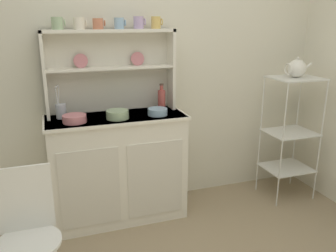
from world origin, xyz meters
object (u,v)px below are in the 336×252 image
(hutch_cabinet, at_px, (118,167))
(porcelain_teapot, at_px, (297,68))
(bowl_mixing_large, at_px, (74,119))
(jam_bottle, at_px, (162,99))
(bakers_rack, at_px, (291,126))
(wire_chair, at_px, (27,227))
(utensil_jar, at_px, (61,111))
(hutch_shelf_unit, at_px, (110,64))
(cup_sage_0, at_px, (57,23))

(hutch_cabinet, xyz_separation_m, porcelain_teapot, (1.58, -0.13, 0.76))
(bowl_mixing_large, height_order, jam_bottle, jam_bottle)
(bowl_mixing_large, relative_size, jam_bottle, 0.80)
(bakers_rack, xyz_separation_m, bowl_mixing_large, (-1.90, 0.05, 0.23))
(wire_chair, distance_m, utensil_jar, 1.01)
(bakers_rack, height_order, porcelain_teapot, porcelain_teapot)
(hutch_cabinet, height_order, wire_chair, hutch_cabinet)
(hutch_shelf_unit, bearing_deg, cup_sage_0, -173.72)
(utensil_jar, bearing_deg, porcelain_teapot, -5.86)
(hutch_cabinet, relative_size, wire_chair, 1.30)
(hutch_shelf_unit, distance_m, bowl_mixing_large, 0.54)
(hutch_cabinet, distance_m, bakers_rack, 1.60)
(utensil_jar, xyz_separation_m, porcelain_teapot, (1.98, -0.20, 0.26))
(bakers_rack, relative_size, cup_sage_0, 11.68)
(hutch_shelf_unit, relative_size, wire_chair, 1.21)
(hutch_shelf_unit, relative_size, porcelain_teapot, 4.15)
(cup_sage_0, bearing_deg, jam_bottle, -2.63)
(wire_chair, bearing_deg, hutch_shelf_unit, 36.50)
(cup_sage_0, distance_m, porcelain_teapot, 2.00)
(hutch_cabinet, bearing_deg, hutch_shelf_unit, 90.00)
(jam_bottle, relative_size, utensil_jar, 0.86)
(hutch_cabinet, distance_m, hutch_shelf_unit, 0.84)
(cup_sage_0, relative_size, utensil_jar, 0.38)
(wire_chair, bearing_deg, jam_bottle, 20.69)
(utensil_jar, bearing_deg, bowl_mixing_large, -60.19)
(jam_bottle, distance_m, porcelain_teapot, 1.21)
(wire_chair, relative_size, cup_sage_0, 8.74)
(cup_sage_0, bearing_deg, wire_chair, -107.70)
(hutch_shelf_unit, height_order, cup_sage_0, cup_sage_0)
(bowl_mixing_large, distance_m, jam_bottle, 0.75)
(utensil_jar, distance_m, porcelain_teapot, 2.01)
(wire_chair, height_order, utensil_jar, utensil_jar)
(porcelain_teapot, bearing_deg, jam_bottle, 169.71)
(bakers_rack, bearing_deg, bowl_mixing_large, 178.42)
(hutch_shelf_unit, distance_m, utensil_jar, 0.53)
(jam_bottle, bearing_deg, wire_chair, -140.71)
(utensil_jar, bearing_deg, bakers_rack, -5.86)
(wire_chair, height_order, cup_sage_0, cup_sage_0)
(bakers_rack, relative_size, porcelain_teapot, 4.58)
(hutch_shelf_unit, height_order, bakers_rack, hutch_shelf_unit)
(hutch_cabinet, distance_m, bowl_mixing_large, 0.57)
(cup_sage_0, distance_m, jam_bottle, 1.00)
(porcelain_teapot, bearing_deg, hutch_cabinet, 175.44)
(bowl_mixing_large, bearing_deg, cup_sage_0, 105.34)
(bakers_rack, xyz_separation_m, porcelain_teapot, (-0.00, 0.00, 0.52))
(hutch_cabinet, distance_m, jam_bottle, 0.67)
(hutch_cabinet, bearing_deg, wire_chair, -130.08)
(hutch_shelf_unit, relative_size, bowl_mixing_large, 5.87)
(jam_bottle, bearing_deg, cup_sage_0, 177.37)
(hutch_cabinet, relative_size, utensil_jar, 4.33)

